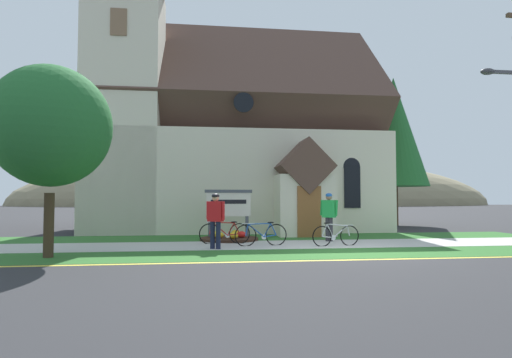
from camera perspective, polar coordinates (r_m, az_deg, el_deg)
The scene contains 16 objects.
ground at distance 16.80m, azimuth 8.27°, elevation -8.10°, with size 140.00×140.00×0.00m, color #2B2B2D.
sidewalk_slab at distance 14.34m, azimuth -0.27°, elevation -9.07°, with size 32.00×2.57×0.01m, color #B7B5AD.
grass_verge at distance 11.96m, azimuth 1.11°, elevation -10.37°, with size 32.00×2.26×0.01m, color #2D6628.
church_lawn at distance 16.97m, azimuth -1.33°, elevation -8.06°, with size 24.00×2.75×0.01m, color #2D6628.
curb_paint_stripe at distance 10.71m, azimuth 2.10°, elevation -11.30°, with size 28.00×0.16×0.01m, color yellow.
church_building at distance 22.97m, azimuth -4.07°, elevation 5.06°, with size 14.75×11.65×13.37m.
church_sign at distance 16.26m, azimuth -3.81°, elevation -3.71°, with size 1.86×0.21×1.93m.
flower_bed at distance 15.92m, azimuth -3.74°, elevation -8.11°, with size 2.22×2.22×0.34m.
bicycle_yellow at distance 14.70m, azimuth -4.32°, elevation -7.42°, with size 1.79×0.08×0.81m.
bicycle_white at distance 14.05m, azimuth 0.72°, elevation -7.65°, with size 1.80×0.23×0.82m.
bicycle_blue at distance 14.26m, azimuth 10.94°, elevation -7.61°, with size 1.70×0.31×0.82m.
cyclist_in_orange_jersey at distance 15.63m, azimuth 10.04°, elevation -4.59°, with size 0.53×0.60×1.79m.
cyclist_in_blue_jersey at distance 13.18m, azimuth -5.61°, elevation -5.10°, with size 0.57×0.45×1.76m.
roadside_conifer at distance 25.78m, azimuth 18.50°, elevation 6.19°, with size 3.87×3.87×8.73m.
verge_sapling at distance 12.77m, azimuth -26.43°, elevation 6.50°, with size 3.24×3.24×5.26m.
distant_hill at distance 87.59m, azimuth 0.59°, elevation -3.63°, with size 101.13×37.02×20.75m, color #847A5B.
Camera 1 is at (-4.40, -12.14, 1.63)m, focal length 28.99 mm.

